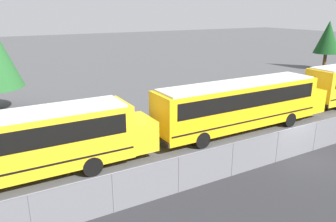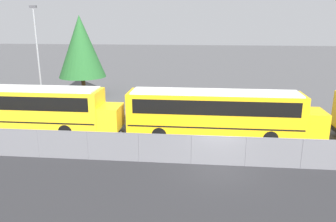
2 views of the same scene
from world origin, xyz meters
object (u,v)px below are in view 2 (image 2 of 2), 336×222
Objects in this scene: tree_1 at (81,47)px; light_pole at (38,56)px; school_bus_1 at (25,106)px; school_bus_2 at (218,111)px.

light_pole is at bearing -101.18° from tree_1.
school_bus_1 is at bearing -74.26° from light_pole.
school_bus_2 is 1.46× the size of light_pole.
light_pole reaches higher than school_bus_2.
light_pole is (-15.77, 5.79, 3.06)m from school_bus_2.
light_pole is at bearing 105.74° from school_bus_1.
tree_1 reaches higher than school_bus_1.
light_pole is 7.14m from tree_1.
school_bus_1 is 14.12m from school_bus_2.
tree_1 is (-14.39, 12.79, 3.36)m from school_bus_2.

